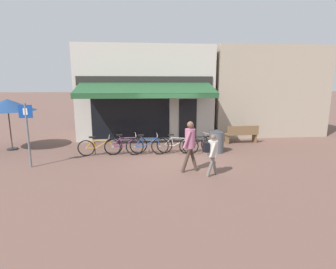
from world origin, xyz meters
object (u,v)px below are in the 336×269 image
bicycle_silver (177,145)px  park_bench (242,134)px  bicycle_blue (147,146)px  litter_bin (216,141)px  pedestrian_child (212,150)px  bicycle_orange (99,147)px  cafe_parasol (7,105)px  pedestrian_adult (190,141)px  parking_sign (27,128)px  bicycle_purple (126,145)px  bicycle_black (197,144)px

bicycle_silver → park_bench: park_bench is taller
bicycle_blue → litter_bin: (2.91, 0.11, 0.11)m
bicycle_blue → pedestrian_child: 3.30m
bicycle_orange → litter_bin: litter_bin is taller
cafe_parasol → park_bench: cafe_parasol is taller
bicycle_blue → park_bench: same height
pedestrian_adult → park_bench: bearing=60.7°
parking_sign → cafe_parasol: (-1.82, 2.66, 0.59)m
pedestrian_adult → bicycle_silver: bearing=103.4°
pedestrian_adult → litter_bin: bearing=66.7°
bicycle_silver → pedestrian_child: pedestrian_child is taller
bicycle_orange → park_bench: park_bench is taller
bicycle_purple → bicycle_silver: bearing=-8.2°
bicycle_purple → cafe_parasol: bearing=158.5°
bicycle_blue → bicycle_silver: (1.24, 0.10, -0.02)m
bicycle_black → pedestrian_child: pedestrian_child is taller
bicycle_purple → cafe_parasol: (-5.03, 1.34, 1.57)m
bicycle_purple → bicycle_blue: bicycle_purple is taller
bicycle_orange → parking_sign: size_ratio=0.76×
bicycle_purple → parking_sign: (-3.21, -1.33, 0.99)m
parking_sign → park_bench: 9.19m
pedestrian_adult → pedestrian_child: pedestrian_adult is taller
bicycle_orange → bicycle_black: 4.04m
bicycle_orange → park_bench: 6.73m
pedestrian_child → park_bench: pedestrian_child is taller
bicycle_purple → parking_sign: 3.61m
bicycle_silver → bicycle_black: bicycle_black is taller
pedestrian_adult → parking_sign: bearing=-179.6°
litter_bin → bicycle_blue: bearing=-177.8°
bicycle_silver → pedestrian_adult: 2.39m
parking_sign → litter_bin: bearing=10.4°
bicycle_purple → litter_bin: (3.77, -0.05, 0.11)m
bicycle_blue → bicycle_purple: bearing=169.8°
litter_bin → park_bench: bearing=42.4°
bicycle_blue → cafe_parasol: 6.28m
bicycle_black → litter_bin: (0.79, -0.08, 0.13)m
litter_bin → parking_sign: parking_sign is taller
pedestrian_adult → parking_sign: parking_sign is taller
bicycle_orange → bicycle_black: (4.04, 0.10, 0.01)m
bicycle_black → parking_sign: (-6.19, -1.36, 1.01)m
bicycle_orange → pedestrian_adult: size_ratio=1.01×
pedestrian_adult → bicycle_blue: bearing=132.5°
litter_bin → cafe_parasol: 9.03m
bicycle_purple → park_bench: size_ratio=1.07×
bicycle_purple → bicycle_blue: bearing=-17.1°
parking_sign → park_bench: (8.70, 2.84, -0.91)m
bicycle_orange → pedestrian_child: (3.87, -2.73, 0.46)m
park_bench → parking_sign: bearing=-166.0°
bicycle_purple → pedestrian_child: pedestrian_child is taller
bicycle_silver → bicycle_black: size_ratio=1.05×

